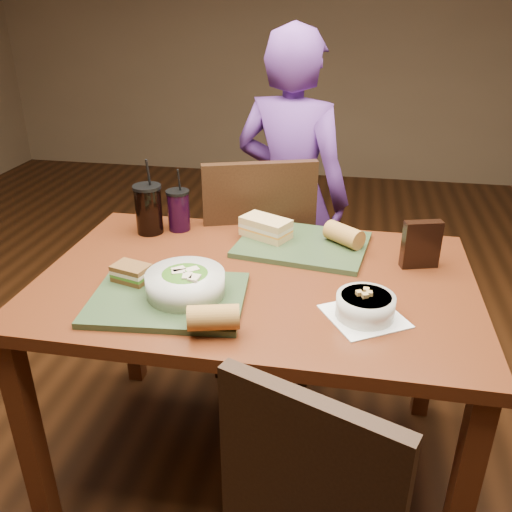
# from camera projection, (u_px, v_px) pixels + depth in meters

# --- Properties ---
(ground) EXTENTS (6.00, 6.00, 0.00)m
(ground) POSITION_uv_depth(u_px,v_px,m) (256.00, 460.00, 1.96)
(ground) COLOR #381C0B
(ground) RESTS_ON ground
(dining_table) EXTENTS (1.30, 0.85, 0.75)m
(dining_table) POSITION_uv_depth(u_px,v_px,m) (256.00, 303.00, 1.68)
(dining_table) COLOR #542510
(dining_table) RESTS_ON ground
(chair_far) EXTENTS (0.54, 0.55, 0.98)m
(chair_far) POSITION_uv_depth(u_px,v_px,m) (264.00, 259.00, 2.22)
(chair_far) COLOR black
(chair_far) RESTS_ON ground
(diner) EXTENTS (0.60, 0.48, 1.43)m
(diner) POSITION_uv_depth(u_px,v_px,m) (291.00, 197.00, 2.38)
(diner) COLOR #582D7C
(diner) RESTS_ON ground
(tray_near) EXTENTS (0.45, 0.36, 0.02)m
(tray_near) POSITION_uv_depth(u_px,v_px,m) (168.00, 299.00, 1.50)
(tray_near) COLOR #2C3E23
(tray_near) RESTS_ON dining_table
(tray_far) EXTENTS (0.46, 0.38, 0.02)m
(tray_far) POSITION_uv_depth(u_px,v_px,m) (302.00, 245.00, 1.83)
(tray_far) COLOR #2C3E23
(tray_far) RESTS_ON dining_table
(salad_bowl) EXTENTS (0.22, 0.22, 0.07)m
(salad_bowl) POSITION_uv_depth(u_px,v_px,m) (185.00, 282.00, 1.49)
(salad_bowl) COLOR silver
(salad_bowl) RESTS_ON tray_near
(soup_bowl) EXTENTS (0.26, 0.26, 0.08)m
(soup_bowl) POSITION_uv_depth(u_px,v_px,m) (365.00, 306.00, 1.42)
(soup_bowl) COLOR white
(soup_bowl) RESTS_ON dining_table
(sandwich_near) EXTENTS (0.12, 0.10, 0.05)m
(sandwich_near) POSITION_uv_depth(u_px,v_px,m) (131.00, 273.00, 1.57)
(sandwich_near) COLOR #593819
(sandwich_near) RESTS_ON tray_near
(sandwich_far) EXTENTS (0.19, 0.16, 0.07)m
(sandwich_far) POSITION_uv_depth(u_px,v_px,m) (266.00, 227.00, 1.85)
(sandwich_far) COLOR tan
(sandwich_far) RESTS_ON tray_far
(baguette_near) EXTENTS (0.14, 0.09, 0.06)m
(baguette_near) POSITION_uv_depth(u_px,v_px,m) (213.00, 317.00, 1.34)
(baguette_near) COLOR #AD7533
(baguette_near) RESTS_ON tray_near
(baguette_far) EXTENTS (0.14, 0.13, 0.07)m
(baguette_far) POSITION_uv_depth(u_px,v_px,m) (344.00, 235.00, 1.80)
(baguette_far) COLOR #AD7533
(baguette_far) RESTS_ON tray_far
(cup_cola) EXTENTS (0.10, 0.10, 0.27)m
(cup_cola) POSITION_uv_depth(u_px,v_px,m) (149.00, 209.00, 1.91)
(cup_cola) COLOR black
(cup_cola) RESTS_ON dining_table
(cup_berry) EXTENTS (0.08, 0.08, 0.23)m
(cup_berry) POSITION_uv_depth(u_px,v_px,m) (179.00, 210.00, 1.94)
(cup_berry) COLOR black
(cup_berry) RESTS_ON dining_table
(chip_bag) EXTENTS (0.12, 0.07, 0.15)m
(chip_bag) POSITION_uv_depth(u_px,v_px,m) (421.00, 244.00, 1.67)
(chip_bag) COLOR black
(chip_bag) RESTS_ON dining_table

